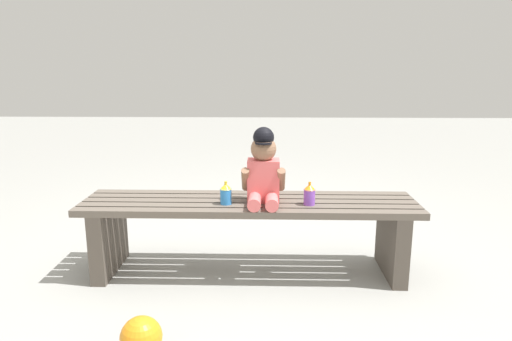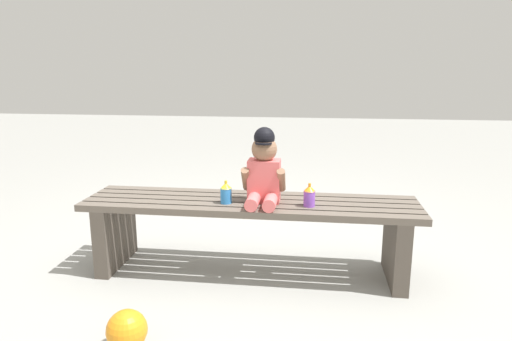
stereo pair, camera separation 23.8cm
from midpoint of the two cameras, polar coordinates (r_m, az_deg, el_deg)
name	(u,v)px [view 2 (the right image)]	position (r m, az deg, el deg)	size (l,w,h in m)	color
ground_plane	(250,271)	(2.63, 1.94, -12.59)	(16.00, 16.00, 0.00)	#999993
park_bench	(250,222)	(2.51, 1.99, -6.59)	(1.82, 0.41, 0.42)	#60564C
child_figure	(264,170)	(2.40, 3.83, -0.01)	(0.23, 0.27, 0.40)	#E56666
sippy_cup_left	(226,193)	(2.41, -0.98, -2.83)	(0.06, 0.06, 0.12)	#338CE5
sippy_cup_right	(309,196)	(2.39, 9.57, -3.16)	(0.06, 0.06, 0.12)	#8C4CCC
toy_ball	(127,330)	(1.99, -12.49, -19.07)	(0.17, 0.17, 0.17)	orange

